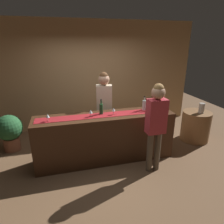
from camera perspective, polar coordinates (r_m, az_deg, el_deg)
name	(u,v)px	position (r m, az deg, el deg)	size (l,w,h in m)	color
ground_plane	(106,158)	(4.29, -1.88, -13.30)	(10.00, 10.00, 0.00)	brown
back_wall	(90,76)	(5.54, -6.51, 10.36)	(6.00, 0.12, 2.90)	tan
bar_counter	(105,138)	(4.04, -1.96, -7.43)	(2.76, 0.60, 0.99)	#3D2314
counter_runner_cloth	(105,115)	(3.84, -2.04, -0.84)	(2.63, 0.28, 0.01)	maroon
wine_bottle_clear	(144,105)	(4.14, 9.33, 2.05)	(0.07, 0.07, 0.30)	#B2C6C1
wine_bottle_green	(101,109)	(3.86, -3.15, 0.98)	(0.07, 0.07, 0.30)	#194723
wine_bottle_amber	(152,105)	(4.18, 11.48, 2.08)	(0.07, 0.07, 0.30)	brown
wine_glass_near_customer	(91,112)	(3.73, -6.22, 0.07)	(0.07, 0.07, 0.14)	silver
wine_glass_mid_counter	(48,116)	(3.68, -18.22, -1.12)	(0.07, 0.07, 0.14)	silver
wine_glass_far_end	(113,110)	(3.82, 0.43, 0.69)	(0.07, 0.07, 0.14)	silver
bartender	(104,102)	(4.38, -2.30, 3.01)	(0.37, 0.26, 1.74)	#26262B
customer_sipping	(156,119)	(3.56, 12.71, -2.13)	(0.34, 0.24, 1.69)	brown
round_side_table	(195,126)	(5.30, 23.10, -3.76)	(0.68, 0.68, 0.74)	brown
vase_on_side_table	(202,108)	(5.10, 24.59, 1.03)	(0.13, 0.13, 0.24)	#B7B2A8
potted_plant_tall	(10,130)	(4.93, -27.64, -4.75)	(0.57, 0.57, 0.84)	brown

